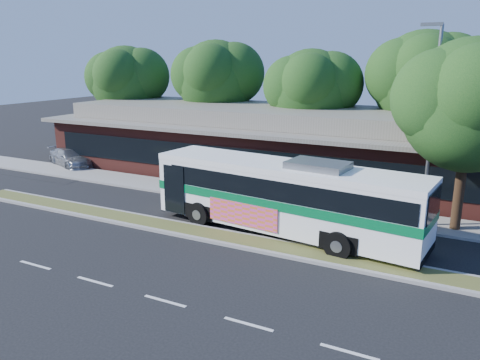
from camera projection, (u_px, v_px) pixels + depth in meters
The scene contains 12 objects.
ground at pixel (176, 235), 20.75m from camera, with size 120.00×120.00×0.00m, color black.
median_strip at pixel (184, 229), 21.25m from camera, with size 26.00×1.10×0.15m, color #475323.
sidewalk at pixel (241, 197), 26.25m from camera, with size 44.00×2.60×0.12m, color gray.
parking_lot at pixel (60, 157), 37.24m from camera, with size 14.00×12.00×0.01m, color black.
plaza_building at pixel (285, 142), 31.42m from camera, with size 33.20×11.20×4.45m.
lamp_post at pixel (431, 122), 20.50m from camera, with size 0.93×0.18×9.07m.
tree_bg_a at pixel (131, 80), 38.70m from camera, with size 6.47×5.80×8.63m.
tree_bg_b at pixel (222, 78), 35.99m from camera, with size 6.69×6.00×9.00m.
tree_bg_c at pixel (317, 89), 31.78m from camera, with size 6.24×5.60×8.26m.
tree_bg_d at pixel (431, 78), 29.37m from camera, with size 6.91×6.20×9.37m.
transit_bus at pixel (286, 192), 20.48m from camera, with size 12.58×4.04×3.47m.
sedan at pixel (70, 157), 33.84m from camera, with size 1.83×4.49×1.30m, color #9FA2A6.
Camera 1 is at (11.33, -16.07, 7.63)m, focal length 35.00 mm.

